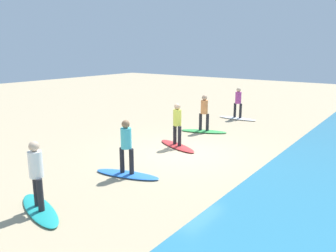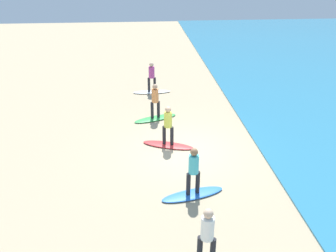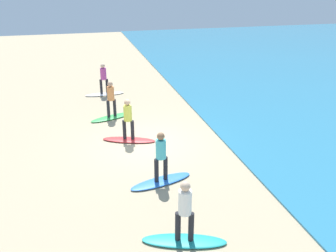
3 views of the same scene
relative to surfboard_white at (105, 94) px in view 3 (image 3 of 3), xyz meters
name	(u,v)px [view 3 (image 3 of 3)]	position (x,y,z in m)	size (l,w,h in m)	color
ground_plane	(146,144)	(6.72, 0.97, -0.04)	(60.00, 60.00, 0.00)	tan
surfboard_white	(105,94)	(0.00, 0.00, 0.00)	(2.10, 0.56, 0.09)	white
surfer_white	(103,76)	(0.00, 0.00, 0.99)	(0.32, 0.46, 1.64)	#232328
surfboard_green	(112,117)	(3.62, 0.01, 0.00)	(2.10, 0.56, 0.09)	green
surfer_green	(111,97)	(3.62, 0.01, 0.99)	(0.32, 0.44, 1.64)	#232328
surfboard_red	(129,140)	(6.29, 0.37, 0.00)	(2.10, 0.56, 0.09)	red
surfer_red	(128,116)	(6.29, 0.37, 0.99)	(0.32, 0.44, 1.64)	#232328
surfboard_blue	(161,181)	(9.68, 0.89, 0.00)	(2.10, 0.56, 0.09)	blue
surfer_blue	(161,153)	(9.68, 0.89, 0.99)	(0.32, 0.45, 1.64)	#232328
surfboard_teal	(184,241)	(12.58, 0.79, 0.00)	(2.10, 0.56, 0.09)	teal
surfer_teal	(185,207)	(12.58, 0.79, 0.99)	(0.32, 0.45, 1.64)	#232328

